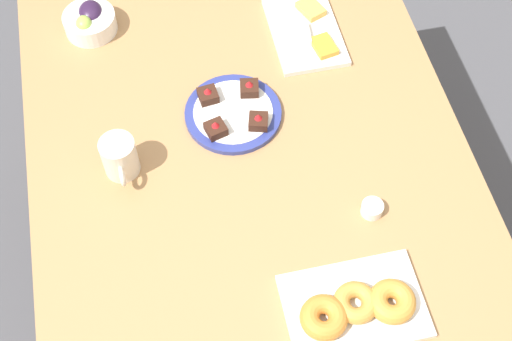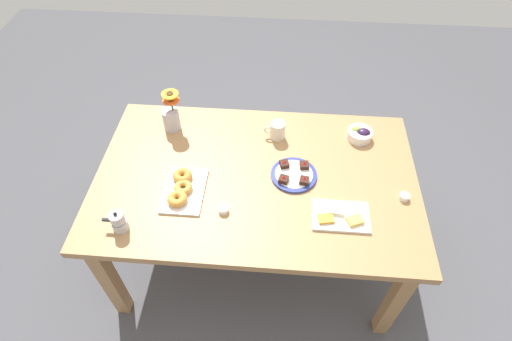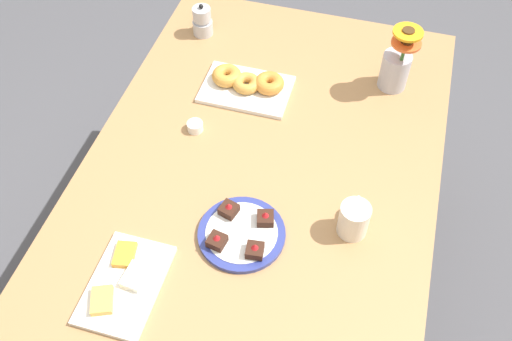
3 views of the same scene
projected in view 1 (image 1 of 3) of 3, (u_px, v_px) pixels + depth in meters
name	position (u px, v px, depth m)	size (l,w,h in m)	color
ground_plane	(256.00, 304.00, 2.22)	(6.00, 6.00, 0.00)	#4C4C51
dining_table	(256.00, 199.00, 1.66)	(1.60, 1.00, 0.74)	#A87A4C
coffee_mug	(120.00, 157.00, 1.56)	(0.11, 0.08, 0.10)	silver
grape_bowl	(90.00, 21.00, 1.81)	(0.13, 0.13, 0.07)	white
cheese_platter	(306.00, 31.00, 1.82)	(0.26, 0.17, 0.03)	white
croissant_platter	(356.00, 307.00, 1.41)	(0.19, 0.28, 0.05)	white
jam_cup_berry	(372.00, 208.00, 1.54)	(0.05, 0.05, 0.03)	white
dessert_plate	(233.00, 113.00, 1.68)	(0.23, 0.23, 0.05)	navy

